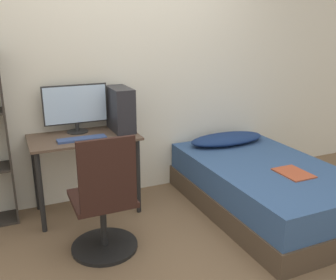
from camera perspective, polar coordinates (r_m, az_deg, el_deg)
The scene contains 10 objects.
ground_plane at distance 2.98m, azimuth 3.16°, elevation -18.11°, with size 14.00×14.00×0.00m, color brown.
wall_back at distance 3.79m, azimuth -6.58°, elevation 9.99°, with size 8.00×0.05×2.50m.
desk at distance 3.52m, azimuth -12.59°, elevation -1.49°, with size 0.97×0.55×0.75m.
office_chair at distance 2.93m, azimuth -9.64°, elevation -10.37°, with size 0.53×0.53×0.98m.
bed at distance 3.72m, azimuth 14.42°, elevation -6.95°, with size 1.14×1.87×0.47m.
pillow at distance 4.13m, azimuth 8.98°, elevation 0.18°, with size 0.87×0.36×0.11m.
magazine at distance 3.46m, azimuth 18.58°, elevation -4.79°, with size 0.24×0.32×0.01m.
monitor at distance 3.57m, azimuth -13.89°, elevation 4.96°, with size 0.59×0.20×0.45m.
keyboard at distance 3.37m, azimuth -12.99°, elevation 0.17°, with size 0.42×0.11×0.02m.
pc_tower at distance 3.57m, azimuth -7.26°, elevation 4.69°, with size 0.18×0.39×0.41m.
Camera 1 is at (-1.13, -2.15, 1.72)m, focal length 40.00 mm.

